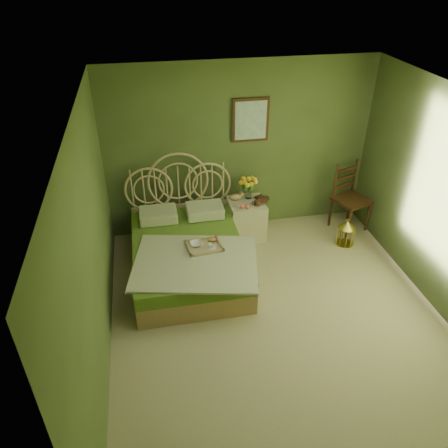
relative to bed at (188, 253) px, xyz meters
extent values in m
plane|color=#BBB187|center=(0.95, -1.18, -0.30)|extent=(4.50, 4.50, 0.00)
plane|color=silver|center=(0.95, -1.18, 2.30)|extent=(4.50, 4.50, 0.00)
plane|color=#566B38|center=(0.95, 1.07, 1.00)|extent=(4.00, 0.00, 4.00)
plane|color=#566B38|center=(-1.05, -1.18, 1.00)|extent=(0.00, 4.50, 4.50)
cube|color=#32180D|center=(1.10, 1.04, 1.45)|extent=(0.54, 0.03, 0.64)
cube|color=silver|center=(1.10, 1.02, 1.45)|extent=(0.46, 0.01, 0.56)
cube|color=tan|center=(0.00, -0.06, -0.15)|extent=(1.46, 1.95, 0.29)
cube|color=olive|center=(0.00, -0.06, 0.09)|extent=(1.46, 1.95, 0.19)
cube|color=beige|center=(0.05, -0.50, 0.20)|extent=(1.74, 1.46, 0.03)
cube|color=beige|center=(-0.34, 0.62, 0.27)|extent=(0.54, 0.39, 0.16)
cube|color=beige|center=(0.34, 0.62, 0.27)|extent=(0.54, 0.39, 0.16)
cube|color=tan|center=(0.20, -0.21, 0.21)|extent=(0.48, 0.39, 0.04)
ellipsoid|color=#B77A38|center=(0.32, -0.12, 0.26)|extent=(0.12, 0.07, 0.05)
cube|color=beige|center=(1.00, 0.71, -0.01)|extent=(0.53, 0.53, 0.59)
cylinder|color=silver|center=(1.05, 0.84, 0.38)|extent=(0.10, 0.10, 0.18)
ellipsoid|color=tan|center=(0.85, 0.82, 0.34)|extent=(0.21, 0.11, 0.10)
sphere|color=#DF6956|center=(0.89, 0.55, 0.32)|extent=(0.07, 0.07, 0.07)
sphere|color=#DF6956|center=(0.96, 0.53, 0.32)|extent=(0.07, 0.07, 0.07)
cube|color=#32180D|center=(2.65, 0.61, 0.21)|extent=(0.61, 0.61, 0.05)
cylinder|color=#32180D|center=(2.45, 0.40, -0.05)|extent=(0.04, 0.04, 0.51)
cylinder|color=#32180D|center=(2.86, 0.40, -0.05)|extent=(0.04, 0.04, 0.51)
cylinder|color=#32180D|center=(2.45, 0.81, -0.05)|extent=(0.04, 0.04, 0.51)
cylinder|color=#32180D|center=(2.86, 0.81, -0.05)|extent=(0.04, 0.04, 0.51)
cube|color=#32180D|center=(2.65, 0.81, 0.49)|extent=(0.40, 0.18, 0.57)
cylinder|color=gold|center=(2.42, 0.19, -0.29)|extent=(0.26, 0.26, 0.01)
cylinder|color=gold|center=(2.42, 0.19, -0.15)|extent=(0.26, 0.26, 0.29)
cone|color=gold|center=(2.42, 0.19, 0.05)|extent=(0.26, 0.26, 0.11)
imported|color=#381E0F|center=(1.18, 0.73, 0.30)|extent=(0.24, 0.25, 0.02)
imported|color=#472819|center=(1.18, 0.73, 0.32)|extent=(0.22, 0.25, 0.02)
imported|color=white|center=(0.10, -0.16, 0.25)|extent=(0.18, 0.18, 0.04)
imported|color=white|center=(0.28, -0.27, 0.26)|extent=(0.08, 0.08, 0.07)
camera|label=1|loc=(-0.42, -4.84, 3.56)|focal=35.00mm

